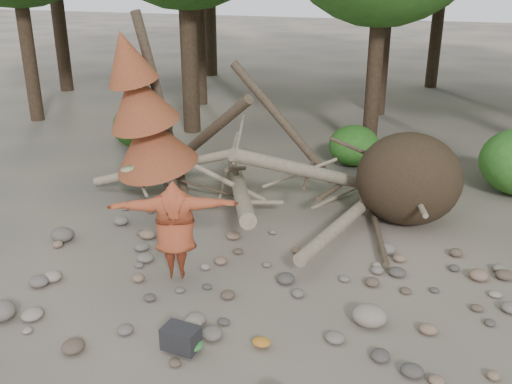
% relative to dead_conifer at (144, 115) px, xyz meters
% --- Properties ---
extents(ground, '(120.00, 120.00, 0.00)m').
position_rel_dead_conifer_xyz_m(ground, '(3.12, -3.37, -2.11)').
color(ground, '#514C44').
rests_on(ground, ground).
extents(deadfall_pile, '(8.55, 5.24, 3.30)m').
position_rel_dead_conifer_xyz_m(deadfall_pile, '(5.13, 0.87, -1.16)').
color(deadfall_pile, '#332619').
rests_on(deadfall_pile, ground).
extents(dead_conifer, '(2.06, 2.16, 4.35)m').
position_rel_dead_conifer_xyz_m(dead_conifer, '(0.00, 0.00, 0.00)').
color(dead_conifer, '#4C3F30').
rests_on(dead_conifer, ground).
extents(bush_left, '(1.80, 1.80, 1.44)m').
position_rel_dead_conifer_xyz_m(bush_left, '(-2.38, 3.83, -1.39)').
color(bush_left, '#215216').
rests_on(bush_left, ground).
extents(bush_mid, '(1.40, 1.40, 1.12)m').
position_rel_dead_conifer_xyz_m(bush_mid, '(3.92, 4.43, -1.55)').
color(bush_mid, '#2C681E').
rests_on(bush_mid, ground).
extents(frisbee_thrower, '(2.30, 1.41, 1.81)m').
position_rel_dead_conifer_xyz_m(frisbee_thrower, '(2.24, -2.95, -1.15)').
color(frisbee_thrower, '#943C21').
rests_on(frisbee_thrower, ground).
extents(backpack, '(0.53, 0.37, 0.34)m').
position_rel_dead_conifer_xyz_m(backpack, '(3.24, -4.76, -1.94)').
color(backpack, black).
rests_on(backpack, ground).
extents(cloth_green, '(0.43, 0.36, 0.16)m').
position_rel_dead_conifer_xyz_m(cloth_green, '(3.34, -4.72, -2.03)').
color(cloth_green, '#2D7030').
rests_on(cloth_green, ground).
extents(cloth_orange, '(0.28, 0.23, 0.10)m').
position_rel_dead_conifer_xyz_m(cloth_orange, '(4.28, -4.30, -2.06)').
color(cloth_orange, '#A9661C').
rests_on(cloth_orange, ground).
extents(boulder_front_left, '(0.50, 0.45, 0.30)m').
position_rel_dead_conifer_xyz_m(boulder_front_left, '(0.22, -4.99, -1.96)').
color(boulder_front_left, '#665E55').
rests_on(boulder_front_left, ground).
extents(boulder_mid_right, '(0.54, 0.49, 0.32)m').
position_rel_dead_conifer_xyz_m(boulder_mid_right, '(5.64, -3.18, -1.95)').
color(boulder_mid_right, gray).
rests_on(boulder_mid_right, ground).
extents(boulder_mid_left, '(0.47, 0.43, 0.28)m').
position_rel_dead_conifer_xyz_m(boulder_mid_left, '(-0.64, -2.37, -1.97)').
color(boulder_mid_left, '#58524A').
rests_on(boulder_mid_left, ground).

